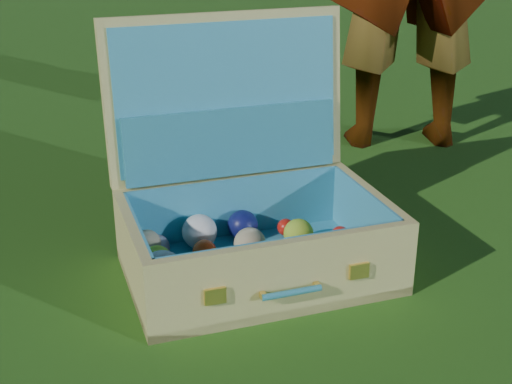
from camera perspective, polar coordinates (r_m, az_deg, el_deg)
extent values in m
plane|color=#215114|center=(2.05, 5.18, -4.08)|extent=(60.00, 60.00, 0.00)
sphere|color=#466CB6|center=(1.96, -7.98, -4.45)|extent=(0.07, 0.07, 0.07)
cube|color=#CCBF6D|center=(1.88, 0.13, -6.33)|extent=(0.76, 0.61, 0.02)
cube|color=#CCBF6D|center=(1.66, 2.49, -7.02)|extent=(0.64, 0.21, 0.20)
cube|color=#CCBF6D|center=(2.01, -1.80, -1.40)|extent=(0.64, 0.21, 0.20)
cube|color=#CCBF6D|center=(1.77, -9.77, -5.39)|extent=(0.13, 0.39, 0.20)
cube|color=#CCBF6D|center=(1.95, 9.06, -2.53)|extent=(0.13, 0.39, 0.20)
cube|color=teal|center=(1.87, 0.13, -5.91)|extent=(0.70, 0.55, 0.01)
cube|color=teal|center=(1.67, 2.30, -6.41)|extent=(0.59, 0.18, 0.17)
cube|color=teal|center=(2.00, -1.67, -1.26)|extent=(0.59, 0.18, 0.17)
cube|color=teal|center=(1.76, -9.30, -4.97)|extent=(0.12, 0.38, 0.17)
cube|color=teal|center=(1.94, 8.68, -2.27)|extent=(0.12, 0.38, 0.17)
cube|color=#CCBF6D|center=(1.96, -2.41, 7.75)|extent=(0.66, 0.27, 0.44)
cube|color=teal|center=(1.94, -2.22, 7.66)|extent=(0.61, 0.22, 0.39)
cube|color=teal|center=(1.95, -1.96, 4.03)|extent=(0.58, 0.20, 0.19)
cube|color=#F2C659|center=(1.60, -3.29, -8.31)|extent=(0.05, 0.02, 0.04)
cube|color=#F2C659|center=(1.71, 8.26, -6.27)|extent=(0.05, 0.02, 0.04)
cylinder|color=teal|center=(1.64, 2.88, -8.05)|extent=(0.14, 0.05, 0.02)
cube|color=#F2C659|center=(1.63, 0.57, -8.29)|extent=(0.02, 0.02, 0.01)
cube|color=#F2C659|center=(1.67, 4.91, -7.50)|extent=(0.02, 0.02, 0.01)
sphere|color=silver|center=(1.68, -6.68, -8.43)|extent=(0.06, 0.06, 0.06)
sphere|color=#B2D133|center=(1.69, -2.25, -7.75)|extent=(0.07, 0.07, 0.07)
sphere|color=#FF4B15|center=(1.74, 1.49, -6.83)|extent=(0.07, 0.07, 0.07)
sphere|color=#B2D133|center=(1.77, 5.87, -6.33)|extent=(0.07, 0.07, 0.07)
sphere|color=#B2D133|center=(1.82, 9.64, -5.67)|extent=(0.07, 0.07, 0.07)
sphere|color=silver|center=(1.74, -7.51, -6.36)|extent=(0.11, 0.11, 0.11)
sphere|color=gold|center=(1.78, -3.16, -5.84)|extent=(0.08, 0.08, 0.08)
sphere|color=#FF4B15|center=(1.80, 0.42, -5.64)|extent=(0.07, 0.07, 0.07)
sphere|color=#0E1248|center=(1.85, 4.72, -5.06)|extent=(0.06, 0.06, 0.06)
sphere|color=gold|center=(1.89, 8.19, -4.41)|extent=(0.07, 0.07, 0.07)
sphere|color=#B2D133|center=(1.82, -7.91, -5.45)|extent=(0.08, 0.08, 0.08)
sphere|color=#FF4B15|center=(1.87, -4.15, -4.75)|extent=(0.06, 0.06, 0.06)
sphere|color=#BFB087|center=(1.88, -0.50, -4.13)|extent=(0.08, 0.08, 0.08)
sphere|color=#B2D133|center=(1.94, 3.42, -3.34)|extent=(0.08, 0.08, 0.08)
sphere|color=red|center=(1.98, 6.75, -3.44)|extent=(0.05, 0.05, 0.05)
sphere|color=#BFB087|center=(1.91, -8.74, -4.12)|extent=(0.08, 0.08, 0.08)
sphere|color=silver|center=(1.94, -4.54, -3.17)|extent=(0.10, 0.10, 0.10)
sphere|color=#0E1248|center=(1.98, -1.07, -2.67)|extent=(0.08, 0.08, 0.08)
sphere|color=red|center=(2.01, 2.40, -2.83)|extent=(0.05, 0.05, 0.05)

